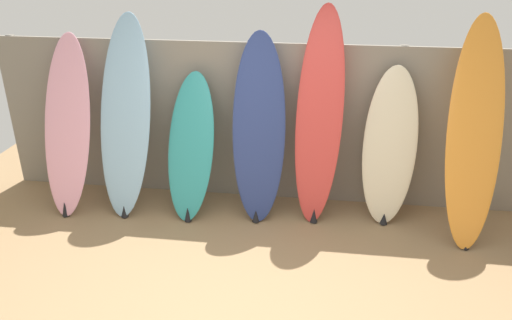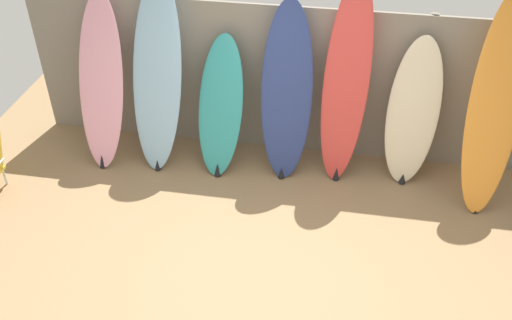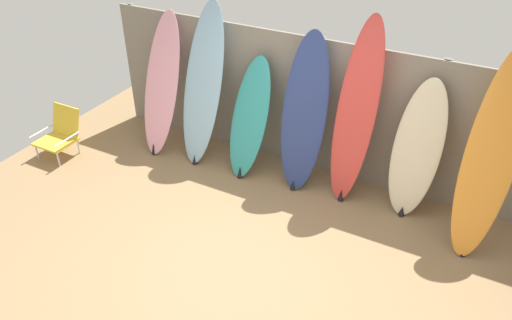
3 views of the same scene
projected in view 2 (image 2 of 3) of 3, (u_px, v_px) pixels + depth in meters
name	position (u px, v px, depth m)	size (l,w,h in m)	color
ground	(262.00, 266.00, 5.44)	(7.68, 7.68, 0.00)	#8E704C
fence_back	(291.00, 82.00, 6.48)	(6.08, 0.11, 1.80)	gray
surfboard_pink_0	(101.00, 84.00, 6.37)	(0.54, 0.79, 1.89)	pink
surfboard_skyblue_1	(157.00, 78.00, 6.25)	(0.62, 0.77, 2.11)	#8CB7D6
surfboard_teal_2	(220.00, 108.00, 6.31)	(0.55, 0.68, 1.52)	teal
surfboard_navy_3	(286.00, 94.00, 6.12)	(0.60, 0.61, 1.96)	navy
surfboard_red_4	(346.00, 86.00, 6.01)	(0.55, 0.58, 2.23)	#D13D38
surfboard_cream_5	(413.00, 114.00, 6.10)	(0.58, 0.50, 1.64)	beige
surfboard_orange_6	(495.00, 109.00, 5.69)	(0.55, 0.86, 2.17)	orange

